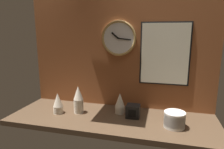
# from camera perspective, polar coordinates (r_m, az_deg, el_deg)

# --- Properties ---
(ground_plane) EXTENTS (1.60, 0.56, 0.04)m
(ground_plane) POSITION_cam_1_polar(r_m,az_deg,el_deg) (1.61, -0.11, -12.60)
(ground_plane) COLOR #4C3826
(wall_tiled_back) EXTENTS (1.60, 0.03, 1.05)m
(wall_tiled_back) POSITION_cam_1_polar(r_m,az_deg,el_deg) (1.73, 2.13, 7.79)
(wall_tiled_back) COLOR brown
(wall_tiled_back) RESTS_ON ground_plane
(cup_stack_center_right) EXTENTS (0.08, 0.08, 0.17)m
(cup_stack_center_right) POSITION_cam_1_polar(r_m,az_deg,el_deg) (1.64, 2.25, -8.19)
(cup_stack_center_right) COLOR beige
(cup_stack_center_right) RESTS_ON ground_plane
(cup_stack_center_left) EXTENTS (0.08, 0.08, 0.22)m
(cup_stack_center_left) POSITION_cam_1_polar(r_m,az_deg,el_deg) (1.67, -9.57, -7.05)
(cup_stack_center_left) COLOR beige
(cup_stack_center_left) RESTS_ON ground_plane
(cup_stack_left) EXTENTS (0.08, 0.08, 0.17)m
(cup_stack_left) POSITION_cam_1_polar(r_m,az_deg,el_deg) (1.70, -15.18, -7.90)
(cup_stack_left) COLOR beige
(cup_stack_left) RESTS_ON ground_plane
(bowl_stack_far_right) EXTENTS (0.15, 0.15, 0.11)m
(bowl_stack_far_right) POSITION_cam_1_polar(r_m,az_deg,el_deg) (1.49, 17.42, -12.06)
(bowl_stack_far_right) COLOR beige
(bowl_stack_far_right) RESTS_ON ground_plane
(wall_clock) EXTENTS (0.30, 0.03, 0.30)m
(wall_clock) POSITION_cam_1_polar(r_m,az_deg,el_deg) (1.70, 1.78, 10.32)
(wall_clock) COLOR white
(menu_board) EXTENTS (0.40, 0.01, 0.51)m
(menu_board) POSITION_cam_1_polar(r_m,az_deg,el_deg) (1.67, 14.83, 5.69)
(menu_board) COLOR black
(napkin_dispenser) EXTENTS (0.10, 0.10, 0.10)m
(napkin_dispenser) POSITION_cam_1_polar(r_m,az_deg,el_deg) (1.59, 6.03, -10.36)
(napkin_dispenser) COLOR black
(napkin_dispenser) RESTS_ON ground_plane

